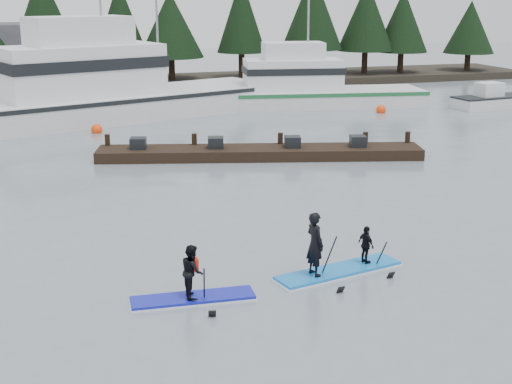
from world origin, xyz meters
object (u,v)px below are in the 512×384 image
object	(u,v)px
floating_dock	(260,153)
paddleboard_duo	(333,255)
paddleboard_solo	(192,281)
fishing_boat_medium	(311,97)
fishing_boat_large	(112,104)

from	to	relation	value
floating_dock	paddleboard_duo	xyz separation A→B (m)	(-2.37, -13.90, 0.32)
paddleboard_solo	paddleboard_duo	bearing A→B (deg)	11.28
fishing_boat_medium	paddleboard_solo	size ratio (longest dim) A/B	4.68
fishing_boat_medium	paddleboard_duo	world-z (taller)	fishing_boat_medium
floating_dock	paddleboard_solo	size ratio (longest dim) A/B	4.78
fishing_boat_large	paddleboard_solo	bearing A→B (deg)	-111.12
fishing_boat_large	paddleboard_solo	distance (m)	27.36
fishing_boat_medium	floating_dock	size ratio (longest dim) A/B	0.98
paddleboard_solo	fishing_boat_medium	bearing A→B (deg)	67.04
paddleboard_solo	paddleboard_duo	distance (m)	3.97
fishing_boat_large	fishing_boat_medium	world-z (taller)	fishing_boat_large
fishing_boat_medium	paddleboard_duo	distance (m)	29.52
fishing_boat_large	floating_dock	xyz separation A→B (m)	(5.21, -12.92, -0.62)
fishing_boat_large	fishing_boat_medium	bearing A→B (deg)	-15.22
fishing_boat_medium	fishing_boat_large	bearing A→B (deg)	-166.82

